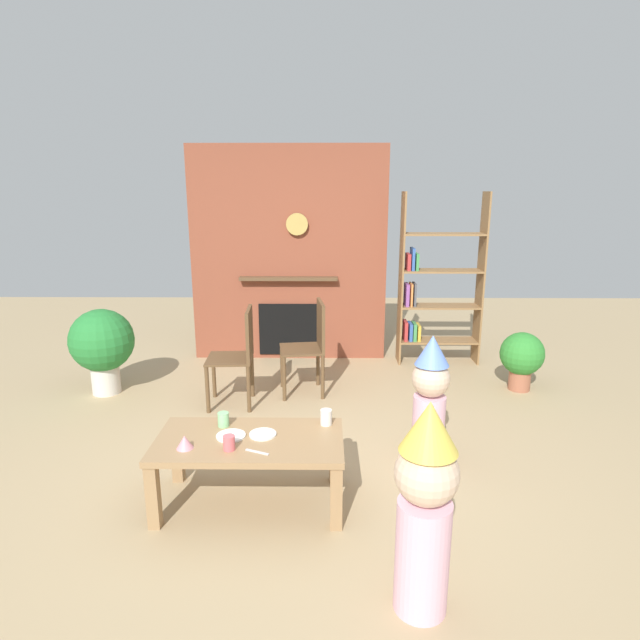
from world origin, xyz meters
TOP-DOWN VIEW (x-y plane):
  - ground_plane at (0.00, 0.00)m, footprint 12.00×12.00m
  - brick_fireplace_feature at (-0.22, 2.60)m, footprint 2.20×0.28m
  - bookshelf at (1.39, 2.40)m, footprint 0.90×0.28m
  - coffee_table at (-0.28, -0.38)m, footprint 1.15×0.59m
  - paper_cup_near_left at (-0.46, -0.21)m, footprint 0.07×0.07m
  - paper_cup_near_right at (0.20, -0.18)m, footprint 0.07×0.07m
  - paper_cup_center at (-0.37, -0.52)m, footprint 0.07×0.07m
  - paper_plate_front at (-0.20, -0.34)m, footprint 0.17×0.17m
  - paper_plate_rear at (-0.39, -0.36)m, footprint 0.18×0.18m
  - birthday_cake_slice at (-0.64, -0.51)m, footprint 0.10×0.10m
  - table_fork at (-0.21, -0.55)m, footprint 0.14×0.07m
  - child_with_cone_hat at (0.64, -1.22)m, footprint 0.29×0.29m
  - child_in_pink at (0.92, 0.13)m, footprint 0.26×0.26m
  - dining_chair_left at (-0.58, 1.16)m, footprint 0.42×0.42m
  - dining_chair_middle at (0.06, 1.46)m, footprint 0.45×0.45m
  - potted_plant_tall at (2.11, 1.55)m, footprint 0.42×0.42m
  - potted_plant_short at (-1.93, 1.43)m, footprint 0.60×0.60m

SIDE VIEW (x-z plane):
  - ground_plane at x=0.00m, z-range 0.00..0.00m
  - potted_plant_tall at x=2.11m, z-range 0.05..0.63m
  - coffee_table at x=-0.28m, z-range 0.15..0.59m
  - table_fork at x=-0.21m, z-range 0.44..0.45m
  - paper_plate_front at x=-0.20m, z-range 0.44..0.45m
  - paper_plate_rear at x=-0.39m, z-range 0.44..0.45m
  - birthday_cake_slice at x=-0.64m, z-range 0.44..0.52m
  - paper_cup_center at x=-0.37m, z-range 0.44..0.53m
  - paper_cup_near_left at x=-0.46m, z-range 0.44..0.53m
  - paper_cup_near_right at x=0.20m, z-range 0.44..0.54m
  - potted_plant_short at x=-1.93m, z-range 0.08..0.91m
  - child_in_pink at x=0.92m, z-range 0.03..0.98m
  - dining_chair_left at x=-0.58m, z-range 0.06..0.96m
  - dining_chair_middle at x=0.06m, z-range 0.06..0.96m
  - child_with_cone_hat at x=0.64m, z-range 0.03..1.08m
  - bookshelf at x=1.39m, z-range -0.09..1.81m
  - brick_fireplace_feature at x=-0.22m, z-range -0.01..2.39m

